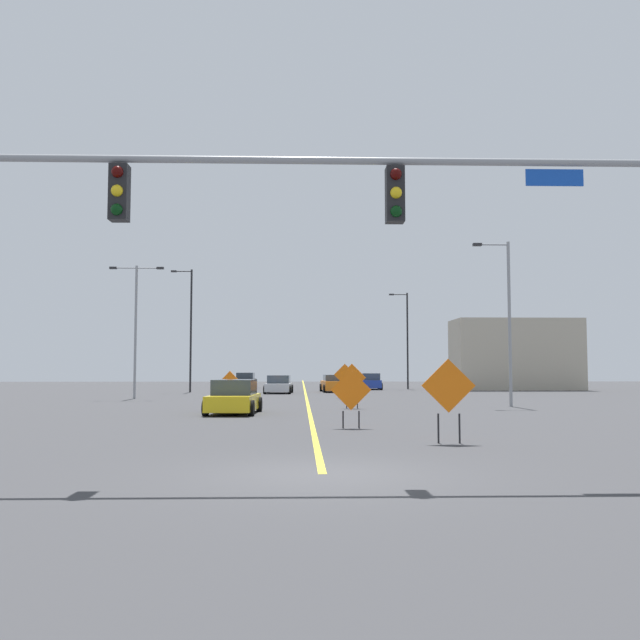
{
  "coord_description": "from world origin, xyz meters",
  "views": [
    {
      "loc": [
        -0.41,
        -12.72,
        1.92
      ],
      "look_at": [
        0.77,
        28.42,
        4.8
      ],
      "focal_mm": 38.82,
      "sensor_mm": 36.0,
      "label": 1
    }
  ],
  "objects_px": {
    "traffic_signal_assembly": "(138,212)",
    "car_black_approaching": "(245,381)",
    "construction_sign_left_shoulder": "(230,384)",
    "construction_sign_median_far": "(352,380)",
    "street_lamp_far_right": "(190,325)",
    "construction_sign_left_lane": "(351,392)",
    "car_orange_far": "(334,384)",
    "street_lamp_mid_right": "(406,336)",
    "car_silver_mid": "(279,385)",
    "car_yellow_near": "(234,398)",
    "construction_sign_right_lane": "(448,389)",
    "street_lamp_near_right": "(136,320)",
    "car_blue_passing": "(370,382)",
    "street_lamp_near_left": "(507,315)",
    "construction_sign_median_near": "(345,376)"
  },
  "relations": [
    {
      "from": "traffic_signal_assembly",
      "to": "construction_sign_median_far",
      "type": "bearing_deg",
      "value": 75.06
    },
    {
      "from": "construction_sign_right_lane",
      "to": "construction_sign_left_lane",
      "type": "height_order",
      "value": "construction_sign_right_lane"
    },
    {
      "from": "construction_sign_left_shoulder",
      "to": "car_orange_far",
      "type": "relative_size",
      "value": 0.39
    },
    {
      "from": "car_silver_mid",
      "to": "street_lamp_far_right",
      "type": "bearing_deg",
      "value": 160.57
    },
    {
      "from": "construction_sign_right_lane",
      "to": "construction_sign_median_near",
      "type": "bearing_deg",
      "value": 92.12
    },
    {
      "from": "street_lamp_mid_right",
      "to": "car_silver_mid",
      "type": "bearing_deg",
      "value": -138.16
    },
    {
      "from": "street_lamp_near_left",
      "to": "car_orange_far",
      "type": "distance_m",
      "value": 23.34
    },
    {
      "from": "street_lamp_mid_right",
      "to": "car_yellow_near",
      "type": "relative_size",
      "value": 2.09
    },
    {
      "from": "traffic_signal_assembly",
      "to": "car_yellow_near",
      "type": "xyz_separation_m",
      "value": [
        0.19,
        16.91,
        -4.13
      ]
    },
    {
      "from": "construction_sign_left_shoulder",
      "to": "car_black_approaching",
      "type": "height_order",
      "value": "construction_sign_left_shoulder"
    },
    {
      "from": "car_black_approaching",
      "to": "construction_sign_median_near",
      "type": "bearing_deg",
      "value": -70.81
    },
    {
      "from": "street_lamp_far_right",
      "to": "street_lamp_near_left",
      "type": "xyz_separation_m",
      "value": [
        19.44,
        -21.5,
        -0.79
      ]
    },
    {
      "from": "car_yellow_near",
      "to": "car_blue_passing",
      "type": "bearing_deg",
      "value": 74.62
    },
    {
      "from": "street_lamp_mid_right",
      "to": "street_lamp_far_right",
      "type": "xyz_separation_m",
      "value": [
        -18.82,
        -7.72,
        0.51
      ]
    },
    {
      "from": "car_yellow_near",
      "to": "street_lamp_mid_right",
      "type": "bearing_deg",
      "value": 69.7
    },
    {
      "from": "construction_sign_median_near",
      "to": "car_silver_mid",
      "type": "height_order",
      "value": "construction_sign_median_near"
    },
    {
      "from": "traffic_signal_assembly",
      "to": "car_silver_mid",
      "type": "bearing_deg",
      "value": 88.1
    },
    {
      "from": "street_lamp_mid_right",
      "to": "construction_sign_median_far",
      "type": "relative_size",
      "value": 4.17
    },
    {
      "from": "construction_sign_right_lane",
      "to": "car_black_approaching",
      "type": "relative_size",
      "value": 0.49
    },
    {
      "from": "construction_sign_left_shoulder",
      "to": "car_black_approaching",
      "type": "distance_m",
      "value": 31.45
    },
    {
      "from": "car_silver_mid",
      "to": "car_yellow_near",
      "type": "bearing_deg",
      "value": -92.78
    },
    {
      "from": "street_lamp_far_right",
      "to": "street_lamp_near_left",
      "type": "bearing_deg",
      "value": -47.89
    },
    {
      "from": "car_orange_far",
      "to": "street_lamp_far_right",
      "type": "bearing_deg",
      "value": -179.16
    },
    {
      "from": "traffic_signal_assembly",
      "to": "car_orange_far",
      "type": "relative_size",
      "value": 3.36
    },
    {
      "from": "street_lamp_near_right",
      "to": "street_lamp_near_left",
      "type": "relative_size",
      "value": 1.02
    },
    {
      "from": "street_lamp_far_right",
      "to": "car_silver_mid",
      "type": "distance_m",
      "value": 9.09
    },
    {
      "from": "construction_sign_median_far",
      "to": "car_black_approaching",
      "type": "distance_m",
      "value": 35.19
    },
    {
      "from": "street_lamp_far_right",
      "to": "construction_sign_left_lane",
      "type": "xyz_separation_m",
      "value": [
        10.6,
        -33.78,
        -4.24
      ]
    },
    {
      "from": "construction_sign_left_lane",
      "to": "car_black_approaching",
      "type": "xyz_separation_m",
      "value": [
        -6.96,
        45.27,
        -0.45
      ]
    },
    {
      "from": "street_lamp_mid_right",
      "to": "construction_sign_median_near",
      "type": "height_order",
      "value": "street_lamp_mid_right"
    },
    {
      "from": "street_lamp_near_left",
      "to": "car_blue_passing",
      "type": "xyz_separation_m",
      "value": [
        -4.06,
        28.55,
        -3.91
      ]
    },
    {
      "from": "construction_sign_right_lane",
      "to": "car_orange_far",
      "type": "relative_size",
      "value": 0.47
    },
    {
      "from": "traffic_signal_assembly",
      "to": "car_yellow_near",
      "type": "relative_size",
      "value": 3.63
    },
    {
      "from": "construction_sign_right_lane",
      "to": "car_blue_passing",
      "type": "relative_size",
      "value": 0.47
    },
    {
      "from": "traffic_signal_assembly",
      "to": "car_black_approaching",
      "type": "height_order",
      "value": "traffic_signal_assembly"
    },
    {
      "from": "street_lamp_far_right",
      "to": "construction_sign_left_shoulder",
      "type": "distance_m",
      "value": 21.05
    },
    {
      "from": "street_lamp_near_right",
      "to": "car_silver_mid",
      "type": "distance_m",
      "value": 13.5
    },
    {
      "from": "street_lamp_near_right",
      "to": "car_yellow_near",
      "type": "distance_m",
      "value": 17.21
    },
    {
      "from": "car_silver_mid",
      "to": "construction_sign_left_lane",
      "type": "bearing_deg",
      "value": -83.98
    },
    {
      "from": "construction_sign_median_far",
      "to": "car_orange_far",
      "type": "xyz_separation_m",
      "value": [
        0.28,
        22.99,
        -0.71
      ]
    },
    {
      "from": "street_lamp_near_left",
      "to": "car_orange_far",
      "type": "height_order",
      "value": "street_lamp_near_left"
    },
    {
      "from": "construction_sign_median_near",
      "to": "car_yellow_near",
      "type": "relative_size",
      "value": 0.52
    },
    {
      "from": "street_lamp_far_right",
      "to": "car_yellow_near",
      "type": "xyz_separation_m",
      "value": [
        6.15,
        -26.53,
        -4.72
      ]
    },
    {
      "from": "car_orange_far",
      "to": "car_silver_mid",
      "type": "bearing_deg",
      "value": -148.16
    },
    {
      "from": "traffic_signal_assembly",
      "to": "street_lamp_near_left",
      "type": "bearing_deg",
      "value": 58.41
    },
    {
      "from": "traffic_signal_assembly",
      "to": "construction_sign_left_lane",
      "type": "relative_size",
      "value": 8.21
    },
    {
      "from": "street_lamp_near_left",
      "to": "street_lamp_near_right",
      "type": "bearing_deg",
      "value": 155.13
    },
    {
      "from": "traffic_signal_assembly",
      "to": "construction_sign_median_far",
      "type": "distance_m",
      "value": 21.62
    },
    {
      "from": "car_orange_far",
      "to": "construction_sign_left_shoulder",
      "type": "bearing_deg",
      "value": -107.78
    },
    {
      "from": "street_lamp_near_right",
      "to": "construction_sign_left_shoulder",
      "type": "height_order",
      "value": "street_lamp_near_right"
    }
  ]
}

